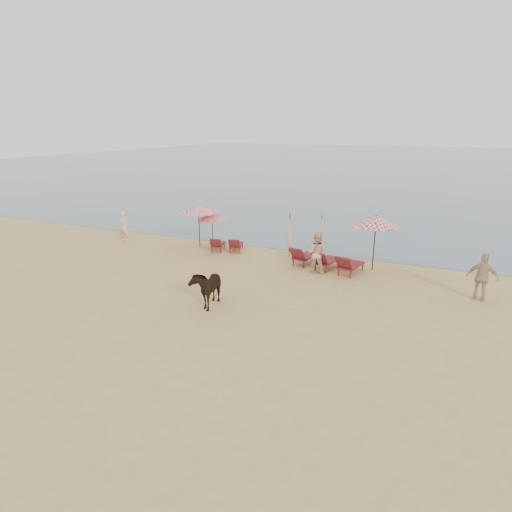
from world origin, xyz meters
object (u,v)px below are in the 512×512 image
(umbrella_open_right, at_px, (376,221))
(umbrella_open_left_b, at_px, (212,216))
(beachgoer_left, at_px, (124,227))
(lounger_cluster_left, at_px, (227,244))
(umbrella_open_left_a, at_px, (198,208))
(cow, at_px, (207,286))
(beachgoer_right_a, at_px, (316,253))
(umbrella_closed_right, at_px, (290,230))
(lounger_cluster_right, at_px, (325,260))
(umbrella_closed_left, at_px, (321,228))
(beachgoer_right_b, at_px, (482,277))

(umbrella_open_right, bearing_deg, umbrella_open_left_b, -170.51)
(umbrella_open_left_b, bearing_deg, beachgoer_left, -144.52)
(lounger_cluster_left, xyz_separation_m, umbrella_open_right, (8.04, -0.00, 2.06))
(umbrella_open_left_a, bearing_deg, umbrella_open_left_b, 35.36)
(umbrella_open_right, distance_m, cow, 8.89)
(lounger_cluster_left, bearing_deg, umbrella_open_left_a, 161.77)
(lounger_cluster_left, height_order, cow, cow)
(umbrella_open_left_b, xyz_separation_m, cow, (4.10, -7.72, -1.02))
(umbrella_open_left_a, distance_m, beachgoer_right_a, 7.63)
(umbrella_closed_right, height_order, beachgoer_left, umbrella_closed_right)
(cow, bearing_deg, lounger_cluster_left, 102.65)
(umbrella_open_left_b, relative_size, umbrella_open_right, 0.76)
(umbrella_open_right, bearing_deg, umbrella_closed_right, -171.98)
(umbrella_open_left_b, distance_m, umbrella_open_right, 9.40)
(umbrella_open_left_a, bearing_deg, beachgoer_left, 167.71)
(lounger_cluster_right, height_order, umbrella_closed_left, umbrella_closed_left)
(lounger_cluster_left, relative_size, umbrella_closed_left, 1.03)
(umbrella_open_right, bearing_deg, lounger_cluster_left, -165.97)
(lounger_cluster_right, height_order, umbrella_closed_right, umbrella_closed_right)
(umbrella_open_left_a, height_order, umbrella_open_right, umbrella_open_right)
(lounger_cluster_left, height_order, beachgoer_left, beachgoer_left)
(lounger_cluster_left, height_order, umbrella_open_left_b, umbrella_open_left_b)
(lounger_cluster_left, xyz_separation_m, umbrella_closed_right, (3.54, 0.47, 1.06))
(beachgoer_right_a, bearing_deg, beachgoer_left, -11.62)
(umbrella_open_left_a, height_order, umbrella_closed_left, umbrella_open_left_a)
(lounger_cluster_right, bearing_deg, umbrella_open_left_b, 179.80)
(umbrella_open_right, distance_m, beachgoer_left, 14.76)
(umbrella_open_left_a, relative_size, cow, 1.41)
(beachgoer_left, relative_size, beachgoer_right_a, 0.96)
(umbrella_closed_right, relative_size, cow, 1.31)
(umbrella_open_left_b, height_order, beachgoer_left, umbrella_open_left_b)
(umbrella_open_right, bearing_deg, umbrella_closed_left, 156.00)
(lounger_cluster_right, distance_m, umbrella_open_left_a, 7.95)
(lounger_cluster_right, xyz_separation_m, umbrella_closed_right, (-2.35, 1.34, 0.98))
(cow, bearing_deg, beachgoer_right_b, 17.00)
(cow, bearing_deg, lounger_cluster_right, 53.92)
(umbrella_open_right, relative_size, beachgoer_right_b, 1.39)
(umbrella_open_left_b, bearing_deg, lounger_cluster_right, 8.31)
(lounger_cluster_left, bearing_deg, umbrella_closed_left, 12.36)
(beachgoer_right_a, xyz_separation_m, beachgoer_right_b, (7.06, -0.69, -0.00))
(beachgoer_right_a, bearing_deg, umbrella_open_left_a, -19.30)
(lounger_cluster_left, bearing_deg, umbrella_closed_right, -9.13)
(umbrella_open_left_b, xyz_separation_m, beachgoer_right_b, (13.95, -2.89, -0.81))
(cow, relative_size, beachgoer_right_b, 0.93)
(umbrella_open_right, height_order, beachgoer_right_b, umbrella_open_right)
(umbrella_closed_right, bearing_deg, lounger_cluster_right, -29.75)
(umbrella_closed_right, height_order, beachgoer_right_b, umbrella_closed_right)
(lounger_cluster_right, relative_size, umbrella_closed_left, 1.80)
(cow, relative_size, beachgoer_left, 0.96)
(umbrella_open_left_a, distance_m, cow, 8.53)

